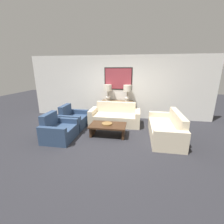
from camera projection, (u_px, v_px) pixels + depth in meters
ground_plane at (108, 140)px, 4.60m from camera, size 20.00×20.00×0.00m
back_wall at (118, 87)px, 6.46m from camera, size 7.83×0.12×2.65m
console_table at (117, 110)px, 6.47m from camera, size 1.33×0.36×0.80m
table_lamp_left at (108, 90)px, 6.30m from camera, size 0.34×0.34×0.67m
table_lamp_right at (127, 90)px, 6.17m from camera, size 0.34×0.34×0.67m
couch_by_back_wall at (115, 117)px, 5.85m from camera, size 1.92×0.87×0.83m
couch_by_side at (166, 129)px, 4.67m from camera, size 0.87×1.92×0.83m
coffee_table at (108, 127)px, 4.84m from camera, size 1.16×0.70×0.37m
decorative_bowl at (107, 124)px, 4.83m from camera, size 0.34×0.34×0.04m
armchair_near_back_wall at (73, 120)px, 5.57m from camera, size 0.83×0.98×0.82m
armchair_near_camera at (59, 131)px, 4.57m from camera, size 0.83×0.98×0.82m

